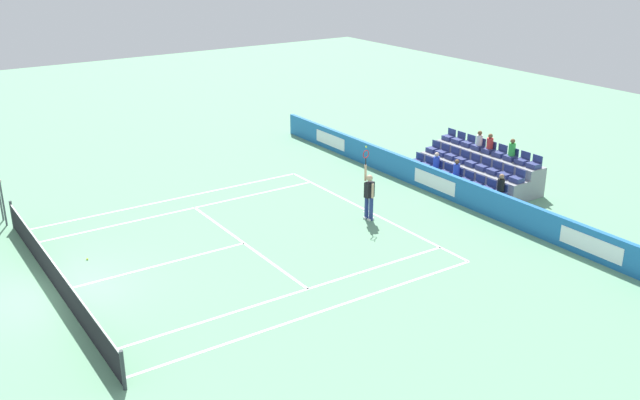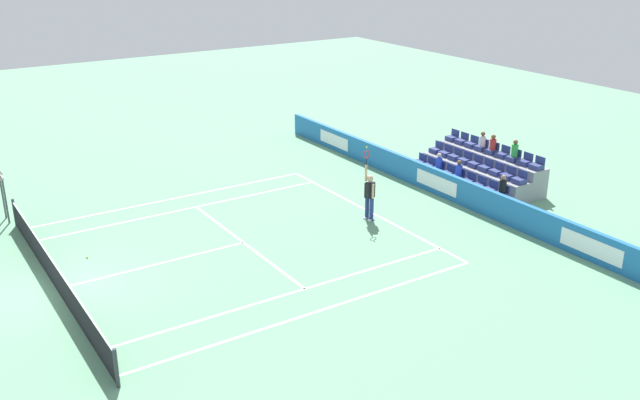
% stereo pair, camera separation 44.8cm
% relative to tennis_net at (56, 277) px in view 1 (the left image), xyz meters
% --- Properties ---
extents(ground_plane, '(80.00, 80.00, 0.00)m').
position_rel_tennis_net_xyz_m(ground_plane, '(0.00, 0.00, -0.49)').
color(ground_plane, '#669E77').
extents(line_baseline, '(10.97, 0.10, 0.01)m').
position_rel_tennis_net_xyz_m(line_baseline, '(0.00, -11.89, -0.49)').
color(line_baseline, white).
rests_on(line_baseline, ground).
extents(line_service, '(8.23, 0.10, 0.01)m').
position_rel_tennis_net_xyz_m(line_service, '(0.00, -6.40, -0.49)').
color(line_service, white).
rests_on(line_service, ground).
extents(line_centre_service, '(0.10, 6.40, 0.01)m').
position_rel_tennis_net_xyz_m(line_centre_service, '(0.00, -3.20, -0.49)').
color(line_centre_service, white).
rests_on(line_centre_service, ground).
extents(line_singles_sideline_left, '(0.10, 11.89, 0.01)m').
position_rel_tennis_net_xyz_m(line_singles_sideline_left, '(4.12, -5.95, -0.49)').
color(line_singles_sideline_left, white).
rests_on(line_singles_sideline_left, ground).
extents(line_singles_sideline_right, '(0.10, 11.89, 0.01)m').
position_rel_tennis_net_xyz_m(line_singles_sideline_right, '(-4.12, -5.95, -0.49)').
color(line_singles_sideline_right, white).
rests_on(line_singles_sideline_right, ground).
extents(line_doubles_sideline_left, '(0.10, 11.89, 0.01)m').
position_rel_tennis_net_xyz_m(line_doubles_sideline_left, '(5.49, -5.95, -0.49)').
color(line_doubles_sideline_left, white).
rests_on(line_doubles_sideline_left, ground).
extents(line_doubles_sideline_right, '(0.10, 11.89, 0.01)m').
position_rel_tennis_net_xyz_m(line_doubles_sideline_right, '(-5.49, -5.95, -0.49)').
color(line_doubles_sideline_right, white).
rests_on(line_doubles_sideline_right, ground).
extents(line_centre_mark, '(0.10, 0.20, 0.01)m').
position_rel_tennis_net_xyz_m(line_centre_mark, '(0.00, -11.79, -0.49)').
color(line_centre_mark, white).
rests_on(line_centre_mark, ground).
extents(sponsor_barrier, '(22.78, 0.22, 1.06)m').
position_rel_tennis_net_xyz_m(sponsor_barrier, '(0.00, -15.45, 0.04)').
color(sponsor_barrier, '#1E66AD').
rests_on(sponsor_barrier, ground).
extents(tennis_net, '(11.97, 0.10, 1.07)m').
position_rel_tennis_net_xyz_m(tennis_net, '(0.00, 0.00, 0.00)').
color(tennis_net, '#33383D').
rests_on(tennis_net, ground).
extents(tennis_player, '(0.53, 0.39, 2.85)m').
position_rel_tennis_net_xyz_m(tennis_player, '(-0.68, -11.39, 0.50)').
color(tennis_player, navy).
rests_on(tennis_player, ground).
extents(stadium_stand, '(5.58, 2.85, 2.18)m').
position_rel_tennis_net_xyz_m(stadium_stand, '(-0.01, -17.77, 0.05)').
color(stadium_stand, gray).
rests_on(stadium_stand, ground).
extents(loose_tennis_ball, '(0.07, 0.07, 0.07)m').
position_rel_tennis_net_xyz_m(loose_tennis_ball, '(1.72, -1.41, -0.46)').
color(loose_tennis_ball, '#D1E533').
rests_on(loose_tennis_ball, ground).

